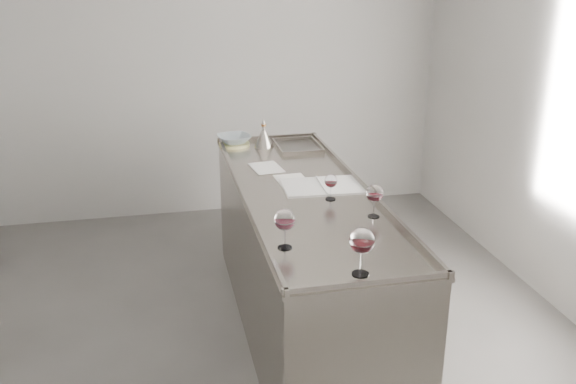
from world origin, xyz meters
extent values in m
cube|color=#514F4C|center=(0.00, 0.00, -0.01)|extent=(4.50, 5.00, 0.02)
cube|color=#ACAAA6|center=(0.00, 2.51, 1.40)|extent=(4.50, 0.02, 2.80)
cube|color=gray|center=(0.50, 0.30, 0.46)|extent=(0.75, 2.40, 0.92)
cube|color=gray|center=(0.50, 0.30, 0.93)|extent=(0.77, 2.42, 0.02)
cube|color=gray|center=(0.50, -0.89, 0.96)|extent=(0.77, 0.02, 0.03)
cube|color=gray|center=(0.50, 1.49, 0.96)|extent=(0.77, 0.02, 0.03)
cube|color=gray|center=(0.14, 0.30, 0.96)|extent=(0.02, 2.42, 0.03)
cube|color=gray|center=(0.86, 0.30, 0.96)|extent=(0.02, 2.42, 0.03)
cube|color=#595654|center=(0.68, 1.22, 0.94)|extent=(0.30, 0.38, 0.01)
cylinder|color=white|center=(0.23, -0.44, 0.94)|extent=(0.07, 0.07, 0.00)
cylinder|color=white|center=(0.23, -0.44, 0.99)|extent=(0.01, 0.01, 0.10)
ellipsoid|color=white|center=(0.23, -0.44, 1.09)|extent=(0.10, 0.10, 0.11)
cylinder|color=#390714|center=(0.23, -0.44, 1.06)|extent=(0.07, 0.07, 0.02)
cylinder|color=white|center=(0.49, -0.78, 0.94)|extent=(0.08, 0.08, 0.00)
cylinder|color=white|center=(0.49, -0.78, 1.00)|extent=(0.01, 0.01, 0.11)
ellipsoid|color=white|center=(0.49, -0.78, 1.10)|extent=(0.11, 0.11, 0.12)
cylinder|color=#3D080C|center=(0.49, -0.78, 1.08)|extent=(0.08, 0.08, 0.03)
cylinder|color=white|center=(0.78, -0.16, 0.94)|extent=(0.07, 0.07, 0.00)
cylinder|color=white|center=(0.78, -0.16, 0.99)|extent=(0.01, 0.01, 0.09)
ellipsoid|color=white|center=(0.78, -0.16, 1.07)|extent=(0.09, 0.09, 0.10)
cylinder|color=#36070E|center=(0.78, -0.16, 1.05)|extent=(0.07, 0.07, 0.02)
cylinder|color=white|center=(0.62, 0.14, 0.94)|extent=(0.06, 0.06, 0.00)
cylinder|color=white|center=(0.62, 0.14, 0.98)|extent=(0.01, 0.01, 0.07)
ellipsoid|color=white|center=(0.62, 0.14, 1.05)|extent=(0.07, 0.07, 0.08)
cylinder|color=#38070B|center=(0.62, 0.14, 1.04)|extent=(0.05, 0.05, 0.02)
cube|color=white|center=(0.50, 0.36, 0.95)|extent=(0.25, 0.34, 0.01)
cube|color=white|center=(0.74, 0.35, 0.95)|extent=(0.25, 0.34, 0.01)
cylinder|color=white|center=(0.62, 0.35, 0.95)|extent=(0.03, 0.33, 0.01)
cube|color=white|center=(0.47, 0.50, 0.94)|extent=(0.20, 0.28, 0.00)
cube|color=white|center=(0.36, 0.79, 0.94)|extent=(0.22, 0.28, 0.00)
cylinder|color=beige|center=(0.23, 1.38, 0.95)|extent=(0.29, 0.29, 0.02)
imported|color=#8C9BA3|center=(0.23, 1.38, 0.99)|extent=(0.28, 0.28, 0.06)
cone|color=gray|center=(0.44, 1.30, 1.00)|extent=(0.15, 0.15, 0.12)
cylinder|color=gray|center=(0.44, 1.30, 1.08)|extent=(0.03, 0.03, 0.03)
cylinder|color=#9A5D2A|center=(0.44, 1.30, 1.10)|extent=(0.04, 0.04, 0.02)
cone|color=gray|center=(0.44, 1.30, 1.13)|extent=(0.02, 0.02, 0.04)
camera|label=1|loc=(-0.36, -3.18, 2.26)|focal=40.00mm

